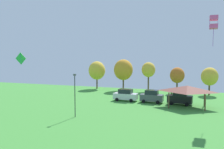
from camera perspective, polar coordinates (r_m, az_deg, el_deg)
name	(u,v)px	position (r m, az deg, el deg)	size (l,w,h in m)	color
kite_flying_2	(214,22)	(36.19, 23.27, 11.46)	(1.08, 1.13, 4.23)	#E54C93
kite_flying_5	(21,58)	(40.53, -21.10, 3.62)	(1.97, 0.17, 1.97)	green
parked_car_leftmost	(126,95)	(45.10, 3.27, -4.96)	(4.55, 2.16, 2.24)	silver
parked_car_second_from_left	(152,96)	(43.94, 9.52, -5.22)	(4.16, 2.06, 2.33)	#4C5156
parked_car_third_from_left	(180,98)	(43.21, 16.02, -5.38)	(4.31, 2.24, 2.53)	black
park_pavilion	(187,89)	(41.26, 17.66, -3.28)	(7.15, 5.01, 3.60)	brown
light_post_1	(75,93)	(33.23, -8.92, -4.37)	(0.36, 0.20, 6.04)	#2D2D33
treeline_tree_0	(97,71)	(61.50, -3.65, 0.95)	(4.32, 4.32, 7.11)	brown
treeline_tree_1	(123,70)	(58.33, 2.74, 1.13)	(4.65, 4.65, 7.67)	brown
treeline_tree_2	(148,70)	(57.82, 8.77, 1.12)	(3.29, 3.29, 7.01)	brown
treeline_tree_3	(177,75)	(56.00, 15.42, -0.20)	(3.27, 3.27, 5.92)	brown
treeline_tree_4	(210,77)	(55.81, 22.43, -0.46)	(3.59, 3.59, 6.01)	brown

